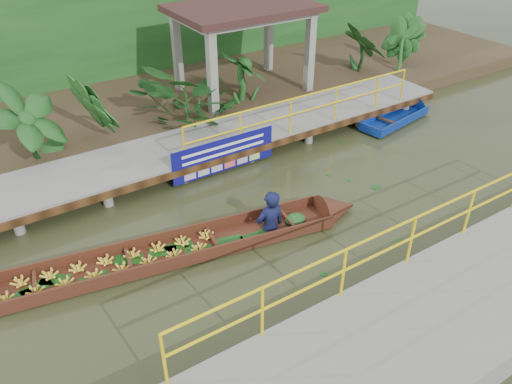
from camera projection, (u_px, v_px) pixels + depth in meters
ground at (276, 221)px, 11.35m from camera, size 80.00×80.00×0.00m
land_strip at (148, 103)px, 16.52m from camera, size 30.00×8.00×0.45m
far_dock at (206, 144)px, 13.52m from camera, size 16.00×2.06×1.66m
near_dock at (461, 309)px, 8.68m from camera, size 18.00×2.40×1.73m
pavilion at (243, 18)px, 15.62m from camera, size 4.40×3.00×3.00m
foliage_backdrop at (114, 31)px, 17.32m from camera, size 30.00×0.80×4.00m
vendor_boat at (193, 238)px, 10.32m from camera, size 8.76×2.35×2.27m
moored_blue_boat at (407, 113)px, 16.07m from camera, size 3.16×1.32×0.73m
blue_banner at (224, 155)px, 12.83m from camera, size 2.93×0.04×0.92m
tropical_plants at (240, 81)px, 15.44m from camera, size 14.24×1.24×1.55m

